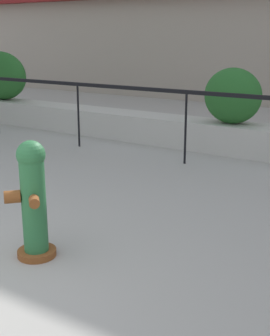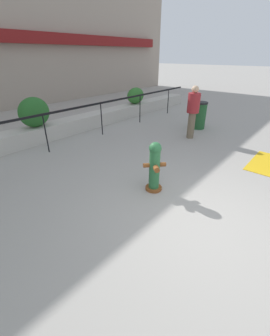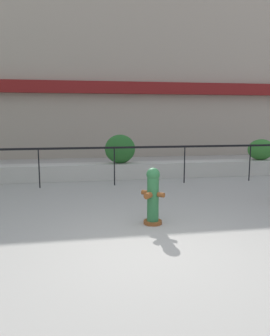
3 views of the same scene
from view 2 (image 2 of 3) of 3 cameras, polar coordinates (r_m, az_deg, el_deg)
name	(u,v)px [view 2 (image 2 of 3)]	position (r m, az deg, el deg)	size (l,w,h in m)	color
ground_plane	(202,223)	(4.17, 16.64, -13.35)	(120.00, 120.00, 0.00)	#9E9991
planter_wall_low	(30,136)	(8.07, -25.20, 7.32)	(18.00, 0.70, 0.50)	#B7B2A8
fence_railing_segment	(43,118)	(6.90, -22.33, 11.59)	(15.00, 0.05, 1.15)	black
hedge_bush_1	(34,112)	(8.01, -24.26, 12.79)	(0.99, 0.68, 0.93)	#235B23
hedge_bush_2	(136,96)	(11.09, 0.14, 17.90)	(0.98, 0.59, 0.73)	#2D6B28
fire_hydrant	(155,167)	(4.64, 4.99, 0.37)	(0.50, 0.50, 1.08)	brown
pedestrian	(193,109)	(7.90, 14.51, 14.26)	(0.46, 0.46, 1.73)	brown
trash_bin	(199,115)	(9.21, 15.95, 12.74)	(0.55, 0.55, 1.01)	#1E5128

